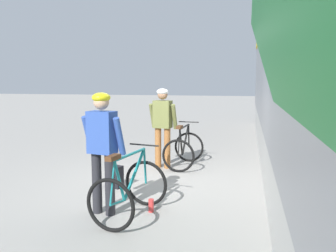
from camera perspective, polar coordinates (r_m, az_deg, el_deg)
name	(u,v)px	position (r m, az deg, el deg)	size (l,w,h in m)	color
ground_plane	(165,183)	(6.59, -0.50, -9.47)	(80.00, 80.00, 0.00)	gray
cyclist_near_in_blue	(102,142)	(4.96, -10.86, -2.69)	(0.64, 0.37, 1.76)	#232328
cyclist_far_in_olive	(163,121)	(7.53, -0.89, 0.87)	(0.64, 0.37, 1.76)	#935B2D
bicycle_near_teal	(129,190)	(4.91, -6.43, -10.55)	(0.88, 1.17, 0.99)	black
bicycle_far_black	(184,149)	(7.73, 2.66, -3.87)	(0.77, 1.11, 0.99)	black
backpack_on_platform	(115,177)	(6.36, -8.86, -8.30)	(0.28, 0.18, 0.40)	black
water_bottle_near_the_bikes	(151,206)	(5.19, -2.83, -13.08)	(0.08, 0.08, 0.19)	red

